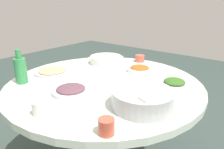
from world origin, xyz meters
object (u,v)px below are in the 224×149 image
(dish_greens, at_px, (174,83))
(dish_stirfry, at_px, (140,69))
(rice_bowl, at_px, (143,98))
(tea_cup_side, at_px, (39,108))
(soup_bowl, at_px, (106,60))
(tea_cup_far, at_px, (106,127))
(dish_eggplant, at_px, (71,90))
(green_bottle, at_px, (21,70))
(tea_cup_near, at_px, (140,58))
(dish_noodles, at_px, (53,71))
(round_dining_table, at_px, (105,100))

(dish_greens, relative_size, dish_stirfry, 1.04)
(rice_bowl, distance_m, tea_cup_side, 0.49)
(dish_greens, bearing_deg, rice_bowl, 177.71)
(soup_bowl, relative_size, tea_cup_far, 3.95)
(soup_bowl, distance_m, tea_cup_side, 0.89)
(dish_eggplant, bearing_deg, green_bottle, 103.10)
(rice_bowl, distance_m, tea_cup_near, 0.83)
(soup_bowl, height_order, tea_cup_near, soup_bowl)
(dish_noodles, distance_m, dish_stirfry, 0.64)
(rice_bowl, relative_size, dish_greens, 1.56)
(round_dining_table, bearing_deg, dish_stirfry, -11.50)
(round_dining_table, bearing_deg, dish_eggplant, 172.68)
(dish_eggplant, relative_size, tea_cup_far, 3.15)
(round_dining_table, xyz_separation_m, dish_stirfry, (0.33, -0.07, 0.15))
(tea_cup_far, bearing_deg, rice_bowl, 0.90)
(tea_cup_near, bearing_deg, dish_noodles, 153.31)
(dish_noodles, bearing_deg, soup_bowl, -16.93)
(round_dining_table, relative_size, dish_eggplant, 5.89)
(soup_bowl, bearing_deg, round_dining_table, -141.48)
(dish_eggplant, distance_m, dish_noodles, 0.40)
(dish_stirfry, bearing_deg, green_bottle, 144.92)
(dish_eggplant, height_order, tea_cup_side, tea_cup_side)
(dish_eggplant, height_order, dish_stirfry, dish_eggplant)
(round_dining_table, xyz_separation_m, rice_bowl, (-0.15, -0.37, 0.18))
(dish_greens, height_order, tea_cup_side, tea_cup_side)
(green_bottle, bearing_deg, dish_stirfry, -35.08)
(green_bottle, bearing_deg, tea_cup_near, -20.56)
(dish_greens, bearing_deg, tea_cup_near, 53.41)
(rice_bowl, xyz_separation_m, dish_eggplant, (-0.11, 0.41, -0.03))
(dish_eggplant, xyz_separation_m, dish_stirfry, (0.58, -0.10, -0.00))
(round_dining_table, distance_m, tea_cup_side, 0.53)
(dish_eggplant, bearing_deg, dish_greens, -41.72)
(soup_bowl, distance_m, dish_stirfry, 0.33)
(dish_greens, relative_size, tea_cup_near, 2.50)
(round_dining_table, relative_size, dish_greens, 6.32)
(rice_bowl, xyz_separation_m, dish_noodles, (0.04, 0.77, -0.03))
(green_bottle, xyz_separation_m, tea_cup_far, (-0.09, -0.78, -0.05))
(soup_bowl, height_order, tea_cup_far, tea_cup_far)
(round_dining_table, height_order, tea_cup_far, tea_cup_far)
(rice_bowl, xyz_separation_m, green_bottle, (-0.20, 0.78, 0.04))
(round_dining_table, bearing_deg, dish_noodles, 105.15)
(dish_greens, distance_m, dish_noodles, 0.85)
(tea_cup_side, bearing_deg, dish_noodles, 47.51)
(dish_stirfry, distance_m, green_bottle, 0.82)
(rice_bowl, relative_size, dish_eggplant, 1.46)
(soup_bowl, xyz_separation_m, tea_cup_side, (-0.84, -0.30, 0.00))
(tea_cup_near, bearing_deg, dish_eggplant, -177.49)
(green_bottle, distance_m, tea_cup_near, 0.96)
(tea_cup_side, bearing_deg, round_dining_table, 3.93)
(rice_bowl, xyz_separation_m, tea_cup_far, (-0.28, -0.00, -0.01))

